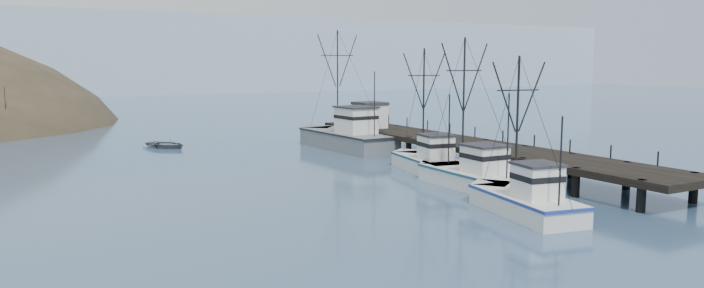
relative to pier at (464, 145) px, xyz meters
name	(u,v)px	position (x,y,z in m)	size (l,w,h in m)	color
ground	(450,220)	(-14.00, -16.00, -1.69)	(400.00, 400.00, 0.00)	#334F71
pier	(464,145)	(0.00, 0.00, 0.00)	(6.00, 44.00, 2.00)	black
distant_ridge	(125,93)	(-4.00, 154.00, -1.69)	(360.00, 40.00, 26.00)	#9EB2C6
trawler_near	(471,176)	(-6.50, -8.78, -0.87)	(3.84, 10.99, 11.19)	silver
trawler_mid	(523,201)	(-9.21, -16.87, -0.87)	(4.63, 9.70, 9.77)	silver
trawler_far	(428,162)	(-5.51, -2.11, -0.87)	(4.66, 10.23, 10.55)	silver
work_vessel	(345,137)	(-4.81, 13.62, -0.46)	(5.36, 15.23, 12.77)	slate
pier_shed	(370,115)	(-1.40, 14.28, 1.73)	(3.00, 3.20, 2.80)	silver
pickup_truck	(363,118)	(-0.38, 17.63, 1.10)	(2.61, 5.66, 1.57)	silver
motorboat	(166,148)	(-21.16, 23.54, -1.69)	(3.59, 5.02, 1.04)	slate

